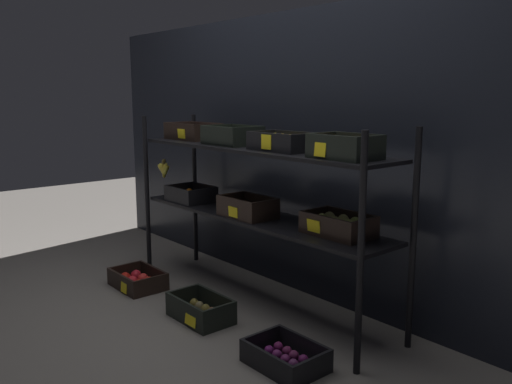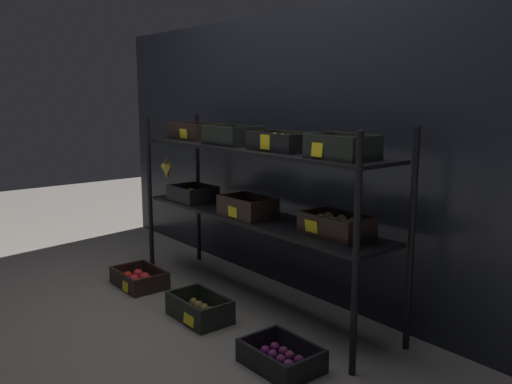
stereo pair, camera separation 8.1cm
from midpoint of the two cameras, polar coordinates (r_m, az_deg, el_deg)
The scene contains 6 objects.
ground_plane at distance 3.35m, azimuth -0.71°, elevation -11.57°, with size 10.00×10.00×0.00m, color #605B56.
storefront_wall at distance 3.40m, azimuth 4.47°, elevation 3.99°, with size 4.29×0.12×1.75m, color black.
display_rack at distance 3.15m, azimuth -0.85°, elevation 1.41°, with size 2.02×0.43×1.10m.
crate_ground_apple_red at distance 3.67m, azimuth -13.06°, elevation -9.13°, with size 0.37×0.26×0.11m.
crate_ground_kiwi at distance 3.11m, azimuth -6.65°, elevation -12.42°, with size 0.38×0.24×0.13m.
crate_ground_plum at distance 2.62m, azimuth 2.21°, elevation -17.23°, with size 0.36×0.26×0.11m.
Camera 1 is at (2.37, -2.01, 1.25)m, focal length 37.76 mm.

